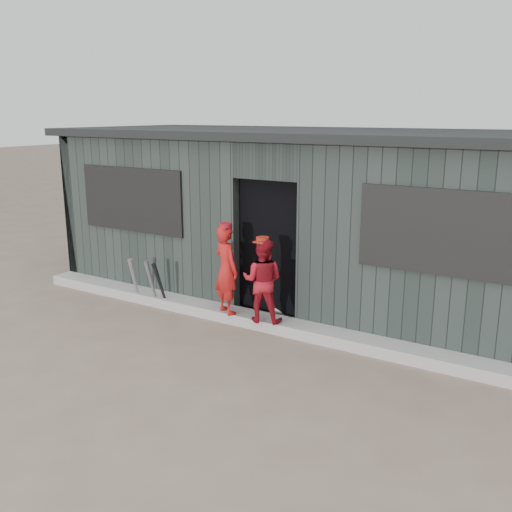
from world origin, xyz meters
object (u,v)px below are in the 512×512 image
Objects in this scene: player_grey_back at (287,272)px; player_red_left at (226,269)px; player_red_right at (263,280)px; dugout at (313,216)px; bat_right at (160,285)px; bat_left at (135,280)px; bat_mid at (152,283)px.

player_red_left is at bearing 25.76° from player_grey_back.
player_red_right is 0.14× the size of dugout.
dugout reaches higher than bat_right.
bat_right is 0.60× the size of player_red_left.
dugout reaches higher than bat_left.
dugout is (-0.18, 1.83, 0.57)m from player_red_right.
bat_right is 0.66× the size of player_red_right.
dugout is (-0.18, 1.16, 0.61)m from player_grey_back.
bat_mid is 2.71m from dugout.
player_red_right is at bearing 0.45° from bat_right.
player_red_left is (1.18, 0.04, 0.41)m from bat_right.
dugout reaches higher than player_grey_back.
bat_mid reaches higher than bat_left.
bat_left is 0.09× the size of dugout.
bat_left is 0.57× the size of player_grey_back.
player_red_right is at bearing 0.64° from bat_mid.
bat_mid is 0.60× the size of player_red_left.
player_grey_back is (2.27, 0.71, 0.30)m from bat_left.
dugout is (0.42, 1.80, 0.51)m from player_red_left.
bat_mid is 1.40m from player_red_left.
bat_left is 2.95m from dugout.
bat_mid is 2.08m from player_grey_back.
player_grey_back is at bearing -81.23° from dugout.
player_grey_back reaches higher than bat_left.
bat_mid is at bearing -1.88° from player_grey_back.
player_red_right is (0.60, -0.03, -0.06)m from player_red_left.
bat_right is at bearing 26.77° from player_red_left.
player_grey_back is (1.94, 0.69, 0.30)m from bat_mid.
player_red_right is (1.94, 0.02, 0.34)m from bat_mid.
player_grey_back is (0.60, 0.65, -0.10)m from player_red_left.
player_red_left is at bearing -19.44° from player_red_right.
player_grey_back is 1.32m from dugout.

